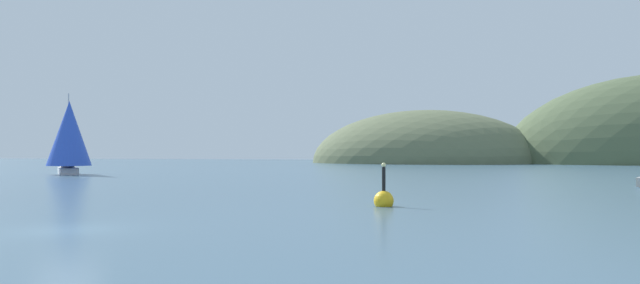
{
  "coord_description": "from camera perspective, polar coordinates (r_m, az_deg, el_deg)",
  "views": [
    {
      "loc": [
        15.02,
        -21.43,
        3.08
      ],
      "look_at": [
        0.0,
        42.42,
        3.92
      ],
      "focal_mm": 35.42,
      "sensor_mm": 36.0,
      "label": 1
    }
  ],
  "objects": [
    {
      "name": "channel_buoy",
      "position": [
        34.82,
        5.78,
        -5.2
      ],
      "size": [
        1.1,
        1.1,
        2.64
      ],
      "color": "gold",
      "rests_on": "ground_plane"
    },
    {
      "name": "sailboat_blue_spinnaker",
      "position": [
        85.03,
        -21.72,
        0.54
      ],
      "size": [
        8.6,
        9.5,
        10.32
      ],
      "color": "white",
      "rests_on": "ground_plane"
    },
    {
      "name": "ground_plane",
      "position": [
        26.35,
        -21.83,
        -7.39
      ],
      "size": [
        360.0,
        360.0,
        0.0
      ],
      "primitive_type": "plane",
      "color": "#426075"
    },
    {
      "name": "headland_center",
      "position": [
        156.78,
        9.58,
        -1.85
      ],
      "size": [
        56.34,
        44.0,
        25.79
      ],
      "primitive_type": "ellipsoid",
      "color": "#5B6647",
      "rests_on": "ground_plane"
    }
  ]
}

